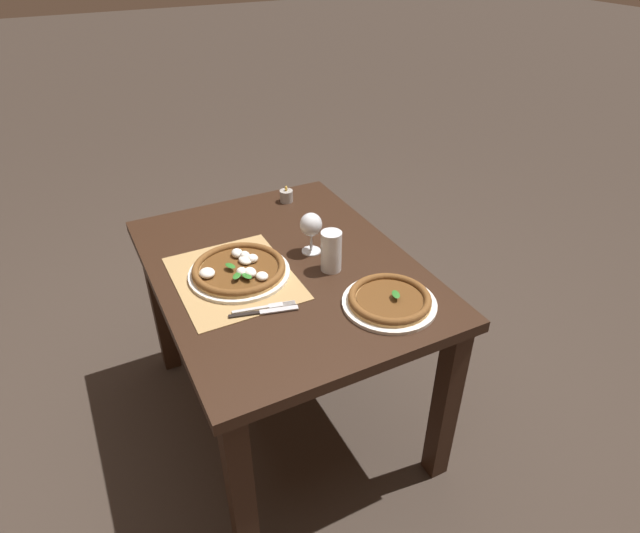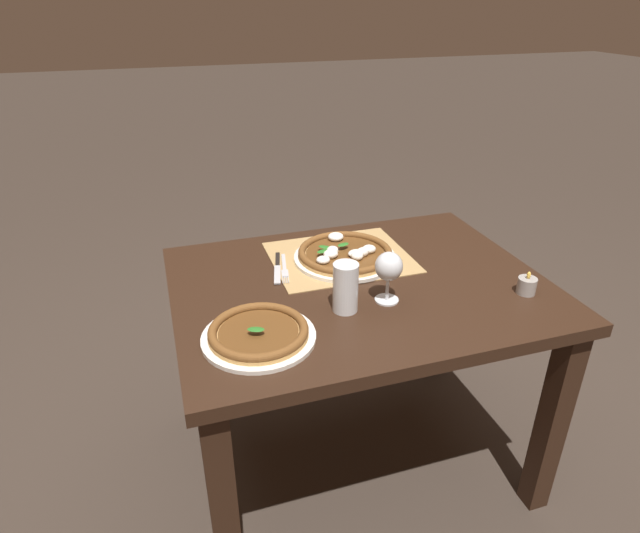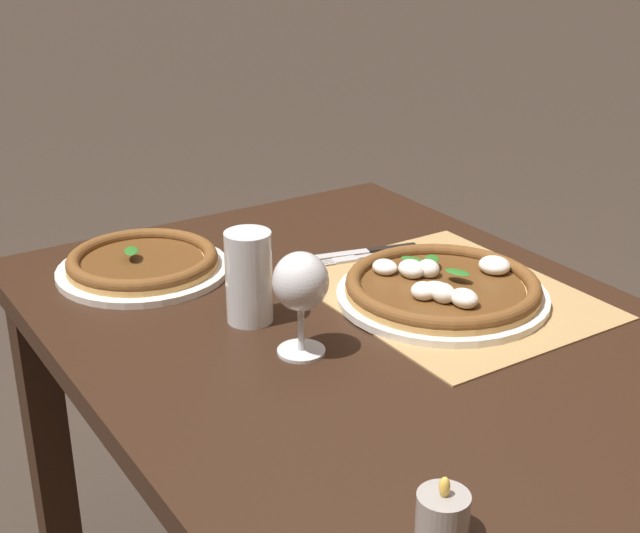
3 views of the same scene
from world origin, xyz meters
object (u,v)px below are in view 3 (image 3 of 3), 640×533
object	(u,v)px
pizza_far	(143,263)
votive_candle	(443,516)
pizza_near	(442,288)
pint_glass	(249,279)
knife	(361,252)
wine_glass	(301,286)
fork	(363,257)

from	to	relation	value
pizza_far	votive_candle	distance (m)	0.81
pizza_near	pint_glass	size ratio (longest dim) A/B	2.37
pizza_far	knife	world-z (taller)	pizza_far
wine_glass	pint_glass	world-z (taller)	wine_glass
wine_glass	knife	world-z (taller)	wine_glass
votive_candle	pizza_near	bearing A→B (deg)	-40.11
pizza_near	fork	distance (m)	0.21
pint_glass	knife	bearing A→B (deg)	-67.52
pizza_near	pizza_far	distance (m)	0.52
fork	votive_candle	size ratio (longest dim) A/B	2.77
pizza_far	pint_glass	world-z (taller)	pint_glass
knife	votive_candle	bearing A→B (deg)	150.81
fork	knife	world-z (taller)	knife
pizza_near	knife	world-z (taller)	pizza_near
wine_glass	knife	size ratio (longest dim) A/B	0.73
pizza_near	pizza_far	xyz separation A→B (m)	(0.37, 0.36, -0.00)
pint_glass	votive_candle	world-z (taller)	pint_glass
pizza_far	votive_candle	xyz separation A→B (m)	(-0.81, 0.01, 0.01)
wine_glass	knife	bearing A→B (deg)	-48.32
pizza_far	wine_glass	bearing A→B (deg)	-168.87
pizza_near	fork	size ratio (longest dim) A/B	1.73
pint_glass	fork	world-z (taller)	pint_glass
pizza_near	wine_glass	distance (m)	0.30
pizza_near	wine_glass	xyz separation A→B (m)	(-0.03, 0.28, 0.08)
votive_candle	knife	bearing A→B (deg)	-29.19
pizza_far	knife	bearing A→B (deg)	-110.71
wine_glass	fork	xyz separation A→B (m)	(0.24, -0.28, -0.10)
pizza_far	wine_glass	distance (m)	0.41
knife	pint_glass	bearing A→B (deg)	112.48
wine_glass	votive_candle	distance (m)	0.43
pizza_near	knife	xyz separation A→B (m)	(0.23, -0.00, -0.02)
pizza_far	votive_candle	bearing A→B (deg)	179.42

